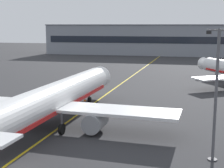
# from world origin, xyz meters

# --- Properties ---
(taxiway_centreline) EXTENTS (7.54, 179.87, 0.01)m
(taxiway_centreline) POSITION_xyz_m (0.00, 30.00, 0.00)
(taxiway_centreline) COLOR yellow
(taxiway_centreline) RESTS_ON ground
(airliner_foreground) EXTENTS (32.24, 41.52, 11.65)m
(airliner_foreground) POSITION_xyz_m (-1.89, 12.31, 3.37)
(airliner_foreground) COLOR white
(airliner_foreground) RESTS_ON ground
(apron_lamp_post) EXTENTS (2.24, 0.90, 12.34)m
(apron_lamp_post) POSITION_xyz_m (17.31, 6.33, 6.47)
(apron_lamp_post) COLOR #515156
(apron_lamp_post) RESTS_ON ground
(safety_cone_by_nose_gear) EXTENTS (0.44, 0.44, 0.55)m
(safety_cone_by_nose_gear) POSITION_xyz_m (-2.05, 27.76, 0.26)
(safety_cone_by_nose_gear) COLOR orange
(safety_cone_by_nose_gear) RESTS_ON ground
(terminal_building) EXTENTS (110.62, 12.40, 12.99)m
(terminal_building) POSITION_xyz_m (8.36, 120.09, 6.50)
(terminal_building) COLOR gray
(terminal_building) RESTS_ON ground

